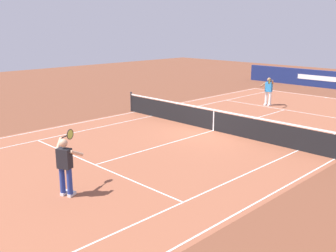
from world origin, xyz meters
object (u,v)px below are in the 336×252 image
(tennis_net, at_px, (214,120))
(tennis_player_near, at_px, (65,164))
(tennis_player_far, at_px, (269,90))
(tennis_ball, at_px, (164,118))

(tennis_net, relative_size, tennis_player_near, 6.89)
(tennis_player_near, relative_size, tennis_player_far, 1.00)
(tennis_player_near, distance_m, tennis_ball, 9.78)
(tennis_player_near, bearing_deg, tennis_player_far, -169.26)
(tennis_net, xyz_separation_m, tennis_player_near, (8.36, 1.52, 0.44))
(tennis_player_near, xyz_separation_m, tennis_player_far, (-15.16, -2.88, 0.00))
(tennis_net, distance_m, tennis_player_far, 6.94)
(tennis_ball, bearing_deg, tennis_net, 88.14)
(tennis_player_far, height_order, tennis_ball, tennis_player_far)
(tennis_player_far, bearing_deg, tennis_player_near, 10.74)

